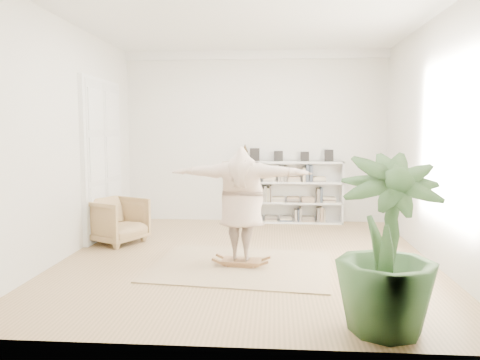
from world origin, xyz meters
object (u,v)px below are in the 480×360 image
(rocker_board, at_px, (242,261))
(houseplant, at_px, (387,244))
(armchair, at_px, (117,221))
(person, at_px, (242,201))
(bookshelf, at_px, (290,193))

(rocker_board, distance_m, houseplant, 2.70)
(armchair, height_order, rocker_board, armchair)
(rocker_board, relative_size, person, 0.29)
(rocker_board, distance_m, person, 0.87)
(armchair, relative_size, houseplant, 0.50)
(bookshelf, relative_size, armchair, 2.57)
(armchair, distance_m, houseplant, 5.06)
(armchair, distance_m, rocker_board, 2.59)
(rocker_board, xyz_separation_m, person, (-0.00, -0.00, 0.87))
(bookshelf, xyz_separation_m, armchair, (-3.03, -2.05, -0.25))
(bookshelf, distance_m, armchair, 3.67)
(bookshelf, distance_m, person, 3.40)
(person, bearing_deg, houseplant, 132.74)
(person, distance_m, houseplant, 2.58)
(rocker_board, relative_size, houseplant, 0.34)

